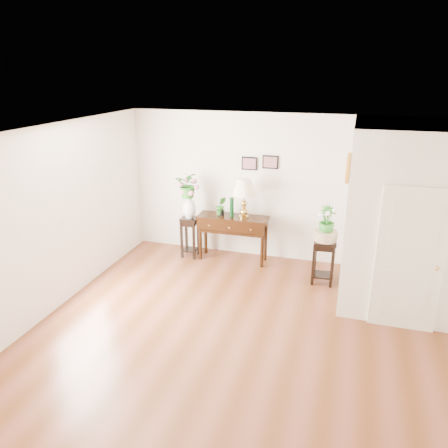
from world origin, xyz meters
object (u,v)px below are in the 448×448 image
at_px(plant_stand_b, 323,261).
at_px(table_lamp, 244,200).
at_px(plant_stand_a, 190,237).
at_px(console_table, 233,238).

bearing_deg(plant_stand_b, table_lamp, 163.25).
bearing_deg(plant_stand_b, plant_stand_a, 171.30).
bearing_deg(console_table, plant_stand_a, -176.90).
bearing_deg(plant_stand_b, console_table, 165.15).
bearing_deg(console_table, table_lamp, -1.28).
distance_m(plant_stand_a, plant_stand_b, 2.65).
height_order(plant_stand_a, plant_stand_b, plant_stand_a).
bearing_deg(plant_stand_a, plant_stand_b, -8.70).
bearing_deg(table_lamp, console_table, 180.00).
xyz_separation_m(table_lamp, plant_stand_b, (1.55, -0.47, -0.85)).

